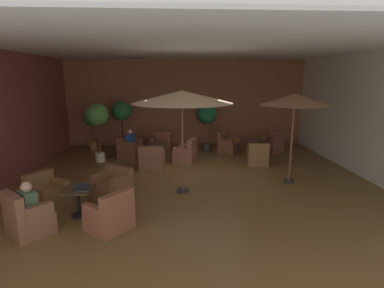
% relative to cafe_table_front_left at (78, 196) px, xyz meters
% --- Properties ---
extents(ground_plane, '(10.73, 10.11, 0.02)m').
position_rel_cafe_table_front_left_xyz_m(ground_plane, '(2.70, 2.19, -0.48)').
color(ground_plane, brown).
extents(wall_back_brick, '(10.73, 0.08, 3.80)m').
position_rel_cafe_table_front_left_xyz_m(wall_back_brick, '(2.70, 7.20, 1.43)').
color(wall_back_brick, '#91573C').
rests_on(wall_back_brick, ground_plane).
extents(wall_left_accent, '(0.08, 10.11, 3.80)m').
position_rel_cafe_table_front_left_xyz_m(wall_left_accent, '(-2.63, 2.19, 1.43)').
color(wall_left_accent, brown).
rests_on(wall_left_accent, ground_plane).
extents(wall_right_plain, '(0.08, 10.11, 3.80)m').
position_rel_cafe_table_front_left_xyz_m(wall_right_plain, '(8.02, 2.19, 1.43)').
color(wall_right_plain, silver).
rests_on(wall_right_plain, ground_plane).
extents(ceiling_slab, '(10.73, 10.11, 0.06)m').
position_rel_cafe_table_front_left_xyz_m(ceiling_slab, '(2.70, 2.19, 3.36)').
color(ceiling_slab, silver).
rests_on(ceiling_slab, wall_back_brick).
extents(cafe_table_front_left, '(0.67, 0.67, 0.63)m').
position_rel_cafe_table_front_left_xyz_m(cafe_table_front_left, '(0.00, 0.00, 0.00)').
color(cafe_table_front_left, black).
rests_on(cafe_table_front_left, ground_plane).
extents(armchair_front_left_north, '(1.06, 1.06, 0.92)m').
position_rel_cafe_table_front_left_xyz_m(armchair_front_left_north, '(-0.75, -0.78, -0.13)').
color(armchair_front_left_north, brown).
rests_on(armchair_front_left_north, ground_plane).
extents(armchair_front_left_east, '(1.05, 1.06, 0.86)m').
position_rel_cafe_table_front_left_xyz_m(armchair_front_left_east, '(0.84, -0.69, -0.16)').
color(armchair_front_left_east, '#92543C').
rests_on(armchair_front_left_east, ground_plane).
extents(armchair_front_left_south, '(1.09, 1.07, 0.81)m').
position_rel_cafe_table_front_left_xyz_m(armchair_front_left_south, '(0.57, 0.91, -0.16)').
color(armchair_front_left_south, brown).
rests_on(armchair_front_left_south, ground_plane).
extents(armchair_front_left_west, '(1.07, 1.04, 0.82)m').
position_rel_cafe_table_front_left_xyz_m(armchair_front_left_west, '(-0.93, 0.57, -0.17)').
color(armchair_front_left_west, brown).
rests_on(armchair_front_left_west, ground_plane).
extents(cafe_table_front_right, '(0.82, 0.82, 0.63)m').
position_rel_cafe_table_front_left_xyz_m(cafe_table_front_right, '(1.49, 4.62, 0.04)').
color(cafe_table_front_right, black).
rests_on(cafe_table_front_right, ground_plane).
extents(armchair_front_right_north, '(0.86, 0.83, 0.82)m').
position_rel_cafe_table_front_left_xyz_m(armchair_front_right_north, '(1.38, 3.49, -0.16)').
color(armchair_front_right_north, '#925D46').
rests_on(armchair_front_right_north, ground_plane).
extents(armchair_front_right_east, '(0.94, 0.93, 0.88)m').
position_rel_cafe_table_front_left_xyz_m(armchair_front_right_east, '(2.56, 4.22, -0.15)').
color(armchair_front_right_east, '#8F5344').
rests_on(armchair_front_right_east, ground_plane).
extents(armchair_front_right_south, '(0.88, 0.80, 0.82)m').
position_rel_cafe_table_front_left_xyz_m(armchair_front_right_south, '(1.61, 5.74, -0.15)').
color(armchair_front_right_south, brown).
rests_on(armchair_front_right_south, ground_plane).
extents(armchair_front_right_west, '(0.97, 1.01, 0.82)m').
position_rel_cafe_table_front_left_xyz_m(armchair_front_right_west, '(0.43, 4.99, -0.15)').
color(armchair_front_right_west, brown).
rests_on(armchair_front_right_west, ground_plane).
extents(cafe_table_mid_center, '(0.77, 0.77, 0.63)m').
position_rel_cafe_table_front_left_xyz_m(cafe_table_mid_center, '(5.25, 4.92, 0.01)').
color(cafe_table_mid_center, black).
rests_on(cafe_table_mid_center, ground_plane).
extents(armchair_mid_center_north, '(0.81, 0.84, 0.81)m').
position_rel_cafe_table_front_left_xyz_m(armchair_mid_center_north, '(5.10, 3.82, -0.17)').
color(armchair_mid_center_north, brown).
rests_on(armchair_mid_center_north, ground_plane).
extents(armchair_mid_center_east, '(0.99, 0.99, 0.84)m').
position_rel_cafe_table_front_left_xyz_m(armchair_mid_center_east, '(6.19, 5.50, -0.15)').
color(armchair_mid_center_east, brown).
rests_on(armchair_mid_center_east, ground_plane).
extents(armchair_mid_center_south, '(1.04, 1.05, 0.85)m').
position_rel_cafe_table_front_left_xyz_m(armchair_mid_center_south, '(4.37, 5.59, -0.16)').
color(armchair_mid_center_south, brown).
rests_on(armchair_mid_center_south, ground_plane).
extents(patio_umbrella_tall_red, '(1.92, 1.92, 2.61)m').
position_rel_cafe_table_front_left_xyz_m(patio_umbrella_tall_red, '(5.52, 1.87, 1.96)').
color(patio_umbrella_tall_red, '#2D2D2D').
rests_on(patio_umbrella_tall_red, ground_plane).
extents(patio_umbrella_center_beige, '(2.59, 2.59, 2.73)m').
position_rel_cafe_table_front_left_xyz_m(patio_umbrella_center_beige, '(2.36, 1.29, 2.08)').
color(patio_umbrella_center_beige, '#2D2D2D').
rests_on(patio_umbrella_center_beige, ground_plane).
extents(potted_tree_left_corner, '(0.82, 0.82, 2.08)m').
position_rel_cafe_table_front_left_xyz_m(potted_tree_left_corner, '(-0.05, 6.28, 1.05)').
color(potted_tree_left_corner, '#362F30').
rests_on(potted_tree_left_corner, ground_plane).
extents(potted_tree_mid_left, '(0.85, 0.85, 1.99)m').
position_rel_cafe_table_front_left_xyz_m(potted_tree_mid_left, '(3.49, 5.94, 1.02)').
color(potted_tree_mid_left, '#323537').
rests_on(potted_tree_mid_left, ground_plane).
extents(potted_tree_mid_right, '(0.80, 0.80, 2.15)m').
position_rel_cafe_table_front_left_xyz_m(potted_tree_mid_right, '(-0.59, 4.48, 1.16)').
color(potted_tree_mid_right, beige).
rests_on(potted_tree_mid_right, ground_plane).
extents(potted_tree_right_corner, '(0.67, 0.67, 1.70)m').
position_rel_cafe_table_front_left_xyz_m(potted_tree_right_corner, '(-1.33, 6.42, 0.73)').
color(potted_tree_right_corner, '#AD6641').
rests_on(potted_tree_right_corner, ground_plane).
extents(patron_blue_shirt, '(0.35, 0.40, 0.66)m').
position_rel_cafe_table_front_left_xyz_m(patron_blue_shirt, '(0.46, 4.98, 0.27)').
color(patron_blue_shirt, '#264EA3').
rests_on(patron_blue_shirt, ground_plane).
extents(patron_by_window, '(0.44, 0.44, 0.63)m').
position_rel_cafe_table_front_left_xyz_m(patron_by_window, '(-0.72, -0.75, 0.26)').
color(patron_by_window, '#4A6B4D').
rests_on(patron_by_window, ground_plane).
extents(iced_drink_cup, '(0.08, 0.08, 0.11)m').
position_rel_cafe_table_front_left_xyz_m(iced_drink_cup, '(0.09, 0.04, 0.22)').
color(iced_drink_cup, white).
rests_on(iced_drink_cup, cafe_table_front_left).
extents(open_laptop, '(0.36, 0.31, 0.20)m').
position_rel_cafe_table_front_left_xyz_m(open_laptop, '(0.12, -0.10, 0.21)').
color(open_laptop, '#9EA0A5').
rests_on(open_laptop, cafe_table_front_left).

